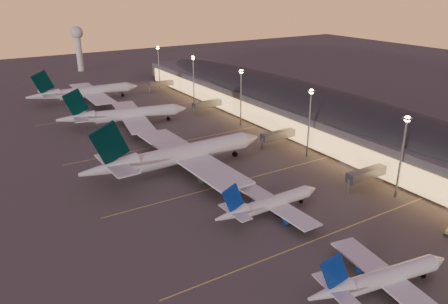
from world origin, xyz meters
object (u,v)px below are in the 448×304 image
airliner_wide_near (179,155)px  radar_tower (78,41)px  airliner_narrow_south (381,279)px  airliner_wide_mid (125,115)px  airliner_wide_far (85,92)px  airliner_narrow_north (269,204)px

airliner_wide_near → radar_tower: radar_tower is taller
airliner_narrow_south → airliner_wide_mid: 141.09m
airliner_wide_mid → airliner_wide_far: size_ratio=0.97×
radar_tower → airliner_wide_mid: bearing=-97.3°
airliner_narrow_south → airliner_narrow_north: airliner_narrow_south is taller
airliner_narrow_south → airliner_wide_near: bearing=104.0°
airliner_wide_near → airliner_wide_far: (-0.89, 114.00, -0.63)m
airliner_narrow_north → airliner_wide_far: 155.95m
airliner_wide_near → airliner_wide_far: size_ratio=1.13×
airliner_narrow_north → airliner_narrow_south: bearing=-91.9°
airliner_narrow_north → radar_tower: radar_tower is taller
radar_tower → airliner_narrow_south: bearing=-92.8°
airliner_wide_near → airliner_wide_far: 114.01m
airliner_narrow_south → airliner_wide_far: (-8.01, 194.81, 1.70)m
airliner_wide_mid → radar_tower: radar_tower is taller
airliner_wide_far → airliner_wide_mid: bearing=-86.3°
airliner_narrow_north → airliner_wide_mid: bearing=91.6°
airliner_wide_near → airliner_wide_mid: (2.30, 60.19, -0.78)m
airliner_narrow_south → radar_tower: (14.02, 287.13, 18.55)m
airliner_narrow_north → radar_tower: bearing=85.5°
airliner_narrow_south → airliner_narrow_north: size_ratio=1.01×
airliner_narrow_north → airliner_wide_near: 42.45m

